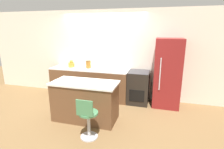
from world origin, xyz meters
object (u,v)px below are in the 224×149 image
refrigerator (167,73)px  kettle (71,64)px  stool_chair (88,119)px  mixing_bowl (113,68)px  oven_range (138,87)px

refrigerator → kettle: refrigerator is taller
refrigerator → stool_chair: refrigerator is taller
mixing_bowl → refrigerator: bearing=-1.7°
oven_range → kettle: kettle is taller
kettle → mixing_bowl: bearing=0.0°
mixing_bowl → stool_chair: bearing=-88.5°
oven_range → refrigerator: size_ratio=0.50×
oven_range → mixing_bowl: 0.91m
mixing_bowl → kettle: bearing=180.0°
oven_range → refrigerator: 0.88m
stool_chair → kettle: kettle is taller
refrigerator → mixing_bowl: 1.50m
oven_range → stool_chair: size_ratio=1.08×
oven_range → mixing_bowl: mixing_bowl is taller
oven_range → refrigerator: bearing=0.0°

